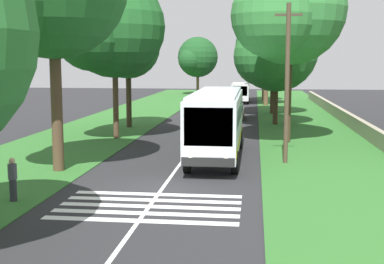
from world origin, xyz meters
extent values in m
plane|color=#262628|center=(0.00, 0.00, 0.00)|extent=(160.00, 160.00, 0.00)
cube|color=#2D6628|center=(15.00, 8.20, 0.02)|extent=(120.00, 8.00, 0.04)
cube|color=#2D6628|center=(15.00, -8.20, 0.02)|extent=(120.00, 8.00, 0.04)
cube|color=silver|center=(15.00, 0.00, 0.00)|extent=(110.00, 0.16, 0.01)
cube|color=silver|center=(7.27, -1.80, 2.10)|extent=(11.00, 2.50, 2.90)
cube|color=slate|center=(7.57, -1.80, 2.62)|extent=(9.68, 2.54, 0.85)
cube|color=slate|center=(1.81, -1.80, 2.45)|extent=(0.08, 2.20, 1.74)
cube|color=#B29E19|center=(7.27, -1.80, 1.10)|extent=(10.78, 2.53, 0.36)
cube|color=silver|center=(7.27, -1.80, 3.64)|extent=(10.56, 2.30, 0.18)
cube|color=black|center=(1.69, -1.80, 0.87)|extent=(0.16, 2.40, 0.40)
sphere|color=#F2EDCC|center=(1.75, -1.00, 1.00)|extent=(0.24, 0.24, 0.24)
sphere|color=#F2EDCC|center=(1.75, -2.60, 1.00)|extent=(0.24, 0.24, 0.24)
cylinder|color=black|center=(3.37, -0.65, 0.55)|extent=(1.10, 0.32, 1.10)
cylinder|color=black|center=(10.77, -0.65, 0.55)|extent=(1.10, 0.32, 1.10)
cylinder|color=black|center=(3.37, -2.95, 0.55)|extent=(1.10, 0.32, 1.10)
cylinder|color=black|center=(10.77, -2.95, 0.55)|extent=(1.10, 0.32, 1.10)
cube|color=silver|center=(-4.55, 0.00, 0.00)|extent=(0.45, 6.80, 0.01)
cube|color=silver|center=(-3.65, 0.00, 0.00)|extent=(0.45, 6.80, 0.01)
cube|color=silver|center=(-2.75, 0.00, 0.00)|extent=(0.45, 6.80, 0.01)
cube|color=silver|center=(-1.85, 0.00, 0.00)|extent=(0.45, 6.80, 0.01)
cube|color=silver|center=(-0.95, 0.00, 0.00)|extent=(0.45, 6.80, 0.01)
cube|color=#B7A893|center=(27.73, -1.97, 0.53)|extent=(4.30, 1.75, 0.70)
cube|color=slate|center=(27.63, -1.97, 1.15)|extent=(2.00, 1.61, 0.55)
cylinder|color=black|center=(26.38, -1.19, 0.32)|extent=(0.64, 0.22, 0.64)
cylinder|color=black|center=(29.08, -1.19, 0.32)|extent=(0.64, 0.22, 0.64)
cylinder|color=black|center=(26.38, -2.75, 0.32)|extent=(0.64, 0.22, 0.64)
cylinder|color=black|center=(29.08, -2.75, 0.32)|extent=(0.64, 0.22, 0.64)
cube|color=gold|center=(36.23, 1.59, 0.53)|extent=(4.30, 1.75, 0.70)
cube|color=slate|center=(36.13, 1.59, 1.15)|extent=(2.00, 1.61, 0.55)
cylinder|color=black|center=(34.88, 2.37, 0.32)|extent=(0.64, 0.22, 0.64)
cylinder|color=black|center=(37.58, 2.37, 0.32)|extent=(0.64, 0.22, 0.64)
cylinder|color=black|center=(34.88, 0.81, 0.32)|extent=(0.64, 0.22, 0.64)
cylinder|color=black|center=(37.58, 0.81, 0.32)|extent=(0.64, 0.22, 0.64)
cube|color=silver|center=(46.46, -2.05, 1.48)|extent=(6.00, 2.10, 2.10)
cube|color=slate|center=(46.66, -2.05, 1.86)|extent=(5.04, 2.13, 0.70)
cube|color=slate|center=(43.49, -2.05, 1.69)|extent=(0.06, 1.76, 1.18)
cylinder|color=black|center=(44.56, -1.10, 0.38)|extent=(0.76, 0.24, 0.76)
cylinder|color=black|center=(48.36, -1.10, 0.38)|extent=(0.76, 0.24, 0.76)
cylinder|color=black|center=(44.56, -3.00, 0.38)|extent=(0.76, 0.24, 0.76)
cylinder|color=black|center=(48.36, -3.00, 0.38)|extent=(0.76, 0.24, 0.76)
cylinder|color=brown|center=(62.15, 5.16, 2.11)|extent=(0.44, 0.44, 4.14)
sphere|color=#19471E|center=(62.15, 5.16, 5.92)|extent=(6.33, 6.33, 6.33)
sphere|color=#19471E|center=(64.05, 5.16, 5.44)|extent=(3.72, 3.72, 3.72)
sphere|color=#19471E|center=(60.56, 6.11, 5.44)|extent=(3.83, 3.83, 3.83)
cylinder|color=#4C3826|center=(13.95, 5.66, 2.90)|extent=(0.38, 0.38, 5.71)
sphere|color=#1E5623|center=(13.95, 5.66, 7.66)|extent=(6.92, 6.92, 6.92)
sphere|color=#1E5623|center=(16.03, 5.66, 7.14)|extent=(5.05, 5.05, 5.05)
sphere|color=#1E5623|center=(12.22, 6.70, 7.14)|extent=(4.91, 4.91, 4.91)
cylinder|color=#3D2D1E|center=(20.22, 6.25, 2.57)|extent=(0.43, 0.43, 5.06)
sphere|color=#286B2D|center=(20.22, 6.25, 6.51)|extent=(5.14, 5.14, 5.14)
sphere|color=#286B2D|center=(21.76, 6.25, 6.13)|extent=(3.43, 3.43, 3.43)
sphere|color=#286B2D|center=(18.94, 7.02, 6.13)|extent=(2.88, 2.88, 2.88)
cylinder|color=#4C3826|center=(3.00, 5.67, 3.54)|extent=(0.55, 0.55, 7.00)
sphere|color=#1E5623|center=(5.13, 5.67, 8.46)|extent=(4.08, 4.08, 4.08)
cylinder|color=brown|center=(50.56, -5.06, 2.05)|extent=(0.52, 0.52, 4.01)
sphere|color=#19471E|center=(50.56, -5.06, 5.47)|extent=(5.15, 5.15, 5.15)
sphere|color=#19471E|center=(52.11, -5.06, 5.08)|extent=(3.57, 3.57, 3.57)
sphere|color=#19471E|center=(49.27, -4.29, 5.08)|extent=(3.77, 3.77, 3.77)
cylinder|color=#3D2D1E|center=(23.42, -5.58, 2.20)|extent=(0.42, 0.42, 4.31)
sphere|color=#286B2D|center=(23.42, -5.58, 6.26)|extent=(6.93, 6.93, 6.93)
sphere|color=#286B2D|center=(25.49, -5.58, 5.74)|extent=(4.24, 4.24, 4.24)
sphere|color=#286B2D|center=(21.68, -4.54, 5.74)|extent=(4.90, 4.90, 4.90)
cylinder|color=brown|center=(42.77, -5.17, 3.33)|extent=(0.57, 0.57, 6.58)
sphere|color=#286B2D|center=(42.77, -5.17, 8.16)|extent=(5.57, 5.57, 5.57)
sphere|color=#286B2D|center=(44.44, -5.17, 7.74)|extent=(3.76, 3.76, 3.76)
sphere|color=#286B2D|center=(41.37, -4.33, 7.74)|extent=(4.13, 4.13, 4.13)
cylinder|color=#3D2D1E|center=(13.49, -6.01, 3.37)|extent=(0.41, 0.41, 6.67)
sphere|color=#337A38|center=(13.49, -6.01, 8.68)|extent=(7.17, 7.17, 7.17)
sphere|color=#337A38|center=(15.64, -6.01, 8.14)|extent=(5.20, 5.20, 5.20)
sphere|color=#337A38|center=(11.70, -4.94, 8.14)|extent=(5.30, 5.30, 5.30)
cylinder|color=#3D2D1E|center=(32.86, -5.63, 2.08)|extent=(0.47, 0.47, 4.08)
sphere|color=#337A38|center=(32.86, -5.63, 6.19)|extent=(7.53, 7.53, 7.53)
sphere|color=#337A38|center=(35.12, -5.63, 5.62)|extent=(4.20, 4.20, 4.20)
sphere|color=#337A38|center=(30.98, -4.50, 5.62)|extent=(5.48, 5.48, 5.48)
cylinder|color=#473828|center=(6.29, -5.49, 4.17)|extent=(0.24, 0.24, 8.26)
cube|color=#3D3326|center=(6.29, -5.49, 7.70)|extent=(0.12, 1.40, 0.12)
cube|color=#9E937F|center=(20.00, -11.60, 0.56)|extent=(70.00, 0.40, 1.04)
cylinder|color=#26262D|center=(-2.73, 5.30, 0.46)|extent=(0.28, 0.28, 0.85)
cylinder|color=#3F3F47|center=(-2.73, 5.30, 1.19)|extent=(0.34, 0.34, 0.60)
sphere|color=tan|center=(-2.73, 5.30, 1.61)|extent=(0.24, 0.24, 0.24)
camera|label=1|loc=(-21.64, -3.84, 5.40)|focal=49.69mm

